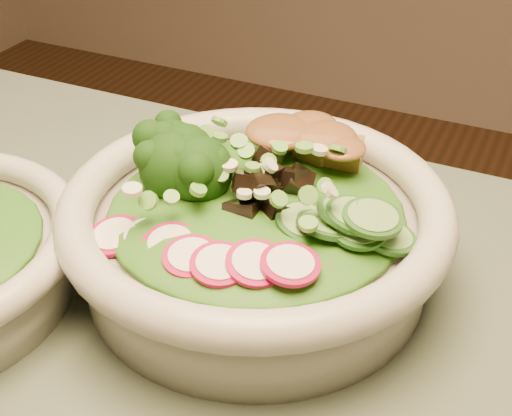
% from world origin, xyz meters
% --- Properties ---
extents(salad_bowl, '(0.28, 0.28, 0.08)m').
position_xyz_m(salad_bowl, '(-0.08, 0.18, 0.79)').
color(salad_bowl, beige).
rests_on(salad_bowl, dining_table).
extents(lettuce_bed, '(0.21, 0.21, 0.03)m').
position_xyz_m(lettuce_bed, '(-0.08, 0.18, 0.81)').
color(lettuce_bed, '#205B13').
rests_on(lettuce_bed, salad_bowl).
extents(broccoli_florets, '(0.10, 0.09, 0.05)m').
position_xyz_m(broccoli_florets, '(-0.15, 0.18, 0.83)').
color(broccoli_florets, black).
rests_on(broccoli_florets, salad_bowl).
extents(radish_slices, '(0.12, 0.07, 0.02)m').
position_xyz_m(radish_slices, '(-0.08, 0.11, 0.82)').
color(radish_slices, '#A70C3B').
rests_on(radish_slices, salad_bowl).
extents(cucumber_slices, '(0.09, 0.09, 0.04)m').
position_xyz_m(cucumber_slices, '(-0.01, 0.17, 0.83)').
color(cucumber_slices, '#7FB162').
rests_on(cucumber_slices, salad_bowl).
extents(mushroom_heap, '(0.09, 0.09, 0.04)m').
position_xyz_m(mushroom_heap, '(-0.08, 0.19, 0.83)').
color(mushroom_heap, black).
rests_on(mushroom_heap, salad_bowl).
extents(tofu_cubes, '(0.11, 0.08, 0.04)m').
position_xyz_m(tofu_cubes, '(-0.08, 0.24, 0.83)').
color(tofu_cubes, '#946031').
rests_on(tofu_cubes, salad_bowl).
extents(peanut_sauce, '(0.07, 0.06, 0.02)m').
position_xyz_m(peanut_sauce, '(-0.08, 0.24, 0.84)').
color(peanut_sauce, brown).
rests_on(peanut_sauce, tofu_cubes).
extents(scallion_garnish, '(0.20, 0.20, 0.03)m').
position_xyz_m(scallion_garnish, '(-0.08, 0.18, 0.84)').
color(scallion_garnish, '#5DA339').
rests_on(scallion_garnish, salad_bowl).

